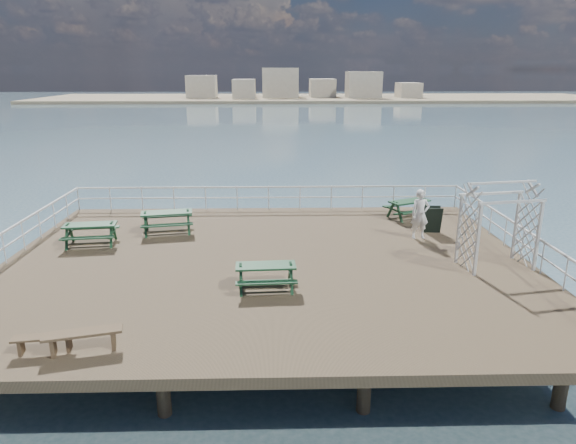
{
  "coord_description": "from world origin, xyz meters",
  "views": [
    {
      "loc": [
        0.31,
        -16.54,
        6.31
      ],
      "look_at": [
        0.76,
        0.95,
        1.1
      ],
      "focal_mm": 32.0,
      "sensor_mm": 36.0,
      "label": 1
    }
  ],
  "objects_px": {
    "picnic_table_d": "(266,271)",
    "trellis_arbor": "(498,230)",
    "picnic_table_a": "(90,230)",
    "flat_bench_near": "(83,336)",
    "picnic_table_b": "(167,217)",
    "picnic_table_c": "(409,205)",
    "person": "(420,214)",
    "flat_bench_far": "(44,340)"
  },
  "relations": [
    {
      "from": "picnic_table_d",
      "to": "trellis_arbor",
      "type": "bearing_deg",
      "value": 9.07
    },
    {
      "from": "picnic_table_a",
      "to": "trellis_arbor",
      "type": "distance_m",
      "value": 14.44
    },
    {
      "from": "flat_bench_near",
      "to": "picnic_table_a",
      "type": "bearing_deg",
      "value": 93.26
    },
    {
      "from": "picnic_table_b",
      "to": "picnic_table_d",
      "type": "distance_m",
      "value": 6.96
    },
    {
      "from": "picnic_table_d",
      "to": "trellis_arbor",
      "type": "xyz_separation_m",
      "value": [
        7.59,
        1.62,
        0.73
      ]
    },
    {
      "from": "picnic_table_a",
      "to": "trellis_arbor",
      "type": "xyz_separation_m",
      "value": [
        14.19,
        -2.58,
        0.7
      ]
    },
    {
      "from": "picnic_table_c",
      "to": "flat_bench_near",
      "type": "height_order",
      "value": "picnic_table_c"
    },
    {
      "from": "flat_bench_near",
      "to": "trellis_arbor",
      "type": "height_order",
      "value": "trellis_arbor"
    },
    {
      "from": "trellis_arbor",
      "to": "person",
      "type": "bearing_deg",
      "value": 109.52
    },
    {
      "from": "picnic_table_b",
      "to": "picnic_table_d",
      "type": "relative_size",
      "value": 1.21
    },
    {
      "from": "flat_bench_far",
      "to": "trellis_arbor",
      "type": "bearing_deg",
      "value": 14.08
    },
    {
      "from": "flat_bench_far",
      "to": "person",
      "type": "height_order",
      "value": "person"
    },
    {
      "from": "trellis_arbor",
      "to": "person",
      "type": "relative_size",
      "value": 1.5
    },
    {
      "from": "trellis_arbor",
      "to": "picnic_table_a",
      "type": "bearing_deg",
      "value": 159.93
    },
    {
      "from": "trellis_arbor",
      "to": "picnic_table_b",
      "type": "bearing_deg",
      "value": 151.09
    },
    {
      "from": "person",
      "to": "picnic_table_a",
      "type": "bearing_deg",
      "value": 179.81
    },
    {
      "from": "picnic_table_a",
      "to": "picnic_table_c",
      "type": "bearing_deg",
      "value": 7.74
    },
    {
      "from": "picnic_table_c",
      "to": "flat_bench_far",
      "type": "relative_size",
      "value": 1.58
    },
    {
      "from": "picnic_table_c",
      "to": "picnic_table_d",
      "type": "xyz_separation_m",
      "value": [
        -6.21,
        -7.53,
        -0.01
      ]
    },
    {
      "from": "flat_bench_near",
      "to": "trellis_arbor",
      "type": "relative_size",
      "value": 0.62
    },
    {
      "from": "picnic_table_a",
      "to": "picnic_table_d",
      "type": "height_order",
      "value": "picnic_table_a"
    },
    {
      "from": "picnic_table_b",
      "to": "flat_bench_far",
      "type": "relative_size",
      "value": 1.57
    },
    {
      "from": "flat_bench_near",
      "to": "person",
      "type": "distance_m",
      "value": 12.95
    },
    {
      "from": "picnic_table_d",
      "to": "flat_bench_near",
      "type": "xyz_separation_m",
      "value": [
        -4.18,
        -3.46,
        -0.18
      ]
    },
    {
      "from": "picnic_table_a",
      "to": "picnic_table_d",
      "type": "relative_size",
      "value": 1.11
    },
    {
      "from": "person",
      "to": "picnic_table_c",
      "type": "bearing_deg",
      "value": 81.02
    },
    {
      "from": "picnic_table_b",
      "to": "flat_bench_far",
      "type": "xyz_separation_m",
      "value": [
        -1.03,
        -9.12,
        -0.32
      ]
    },
    {
      "from": "flat_bench_near",
      "to": "flat_bench_far",
      "type": "relative_size",
      "value": 1.25
    },
    {
      "from": "picnic_table_a",
      "to": "flat_bench_near",
      "type": "bearing_deg",
      "value": -79.26
    },
    {
      "from": "flat_bench_near",
      "to": "flat_bench_far",
      "type": "xyz_separation_m",
      "value": [
        -0.89,
        0.0,
        -0.08
      ]
    },
    {
      "from": "picnic_table_a",
      "to": "flat_bench_far",
      "type": "bearing_deg",
      "value": -85.53
    },
    {
      "from": "picnic_table_b",
      "to": "trellis_arbor",
      "type": "bearing_deg",
      "value": -29.5
    },
    {
      "from": "picnic_table_a",
      "to": "trellis_arbor",
      "type": "relative_size",
      "value": 0.71
    },
    {
      "from": "picnic_table_b",
      "to": "trellis_arbor",
      "type": "relative_size",
      "value": 0.78
    },
    {
      "from": "flat_bench_far",
      "to": "picnic_table_c",
      "type": "bearing_deg",
      "value": 36.45
    },
    {
      "from": "trellis_arbor",
      "to": "person",
      "type": "distance_m",
      "value": 3.51
    },
    {
      "from": "picnic_table_d",
      "to": "flat_bench_far",
      "type": "distance_m",
      "value": 6.15
    },
    {
      "from": "picnic_table_c",
      "to": "picnic_table_d",
      "type": "relative_size",
      "value": 1.23
    },
    {
      "from": "picnic_table_d",
      "to": "flat_bench_far",
      "type": "bearing_deg",
      "value": -148.75
    },
    {
      "from": "picnic_table_c",
      "to": "trellis_arbor",
      "type": "xyz_separation_m",
      "value": [
        1.38,
        -5.91,
        0.72
      ]
    },
    {
      "from": "trellis_arbor",
      "to": "flat_bench_far",
      "type": "bearing_deg",
      "value": -167.89
    },
    {
      "from": "picnic_table_a",
      "to": "flat_bench_near",
      "type": "distance_m",
      "value": 8.04
    }
  ]
}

